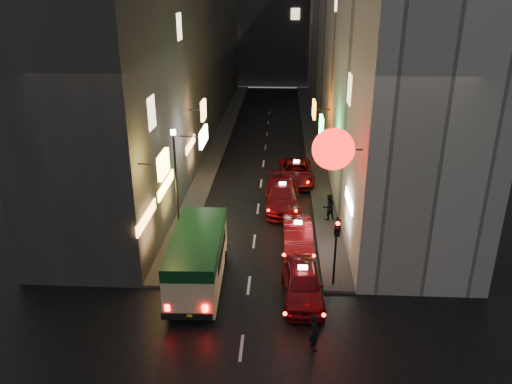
% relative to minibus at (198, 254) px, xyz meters
% --- Properties ---
extents(building_left, '(7.67, 52.14, 18.00)m').
position_rel_minibus_xyz_m(building_left, '(-5.64, 25.67, 7.28)').
color(building_left, '#3C3937').
rests_on(building_left, ground).
extents(building_right, '(8.23, 52.00, 18.00)m').
position_rel_minibus_xyz_m(building_right, '(10.36, 25.67, 7.28)').
color(building_right, '#BCB8AC').
rests_on(building_right, ground).
extents(building_far, '(30.00, 10.00, 22.00)m').
position_rel_minibus_xyz_m(building_far, '(2.36, 57.68, 9.28)').
color(building_far, '#313136').
rests_on(building_far, ground).
extents(sidewalk_left, '(1.50, 52.00, 0.15)m').
position_rel_minibus_xyz_m(sidewalk_left, '(-1.89, 25.68, -1.64)').
color(sidewalk_left, '#474542').
rests_on(sidewalk_left, ground).
extents(sidewalk_right, '(1.50, 52.00, 0.15)m').
position_rel_minibus_xyz_m(sidewalk_right, '(6.61, 25.68, -1.64)').
color(sidewalk_right, '#474542').
rests_on(sidewalk_right, ground).
extents(minibus, '(2.39, 6.38, 2.72)m').
position_rel_minibus_xyz_m(minibus, '(0.00, 0.00, 0.00)').
color(minibus, '#FAD99C').
rests_on(minibus, ground).
extents(taxi_near, '(2.55, 5.66, 1.94)m').
position_rel_minibus_xyz_m(taxi_near, '(4.84, -0.72, -0.83)').
color(taxi_near, maroon).
rests_on(taxi_near, ground).
extents(taxi_second, '(2.30, 5.34, 1.85)m').
position_rel_minibus_xyz_m(taxi_second, '(4.76, 4.08, -0.88)').
color(taxi_second, maroon).
rests_on(taxi_second, ground).
extents(taxi_third, '(2.59, 5.89, 2.02)m').
position_rel_minibus_xyz_m(taxi_third, '(3.90, 9.48, -0.79)').
color(taxi_third, maroon).
rests_on(taxi_third, ground).
extents(taxi_far, '(2.36, 5.41, 1.87)m').
position_rel_minibus_xyz_m(taxi_far, '(4.90, 14.28, -0.87)').
color(taxi_far, maroon).
rests_on(taxi_far, ground).
extents(pedestrian_crossing, '(0.57, 0.69, 1.79)m').
position_rel_minibus_xyz_m(pedestrian_crossing, '(5.19, -4.18, -0.82)').
color(pedestrian_crossing, black).
rests_on(pedestrian_crossing, ground).
extents(pedestrian_sidewalk, '(0.82, 0.71, 1.84)m').
position_rel_minibus_xyz_m(pedestrian_sidewalk, '(6.69, 7.49, -0.65)').
color(pedestrian_sidewalk, black).
rests_on(pedestrian_sidewalk, sidewalk_right).
extents(traffic_light, '(0.26, 0.43, 3.50)m').
position_rel_minibus_xyz_m(traffic_light, '(6.36, 0.15, 0.97)').
color(traffic_light, black).
rests_on(traffic_light, sidewalk_right).
extents(lamp_post, '(0.28, 0.28, 6.22)m').
position_rel_minibus_xyz_m(lamp_post, '(-1.84, 4.68, 2.00)').
color(lamp_post, black).
rests_on(lamp_post, sidewalk_left).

